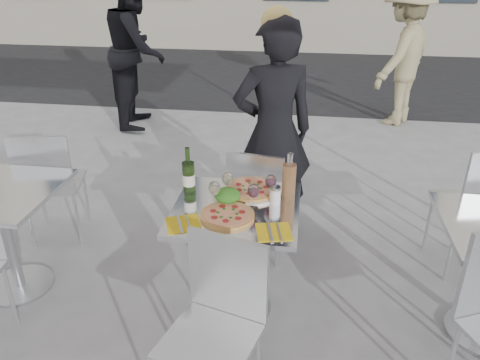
# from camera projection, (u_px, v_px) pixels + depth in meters

# --- Properties ---
(ground) EXTENTS (80.00, 80.00, 0.00)m
(ground) POSITION_uv_depth(u_px,v_px,m) (237.00, 308.00, 3.01)
(ground) COLOR slate
(street_asphalt) EXTENTS (24.00, 5.00, 0.00)m
(street_asphalt) POSITION_uv_depth(u_px,v_px,m) (289.00, 73.00, 8.78)
(street_asphalt) COLOR black
(street_asphalt) RESTS_ON ground
(main_table) EXTENTS (0.72, 0.72, 0.75)m
(main_table) POSITION_uv_depth(u_px,v_px,m) (236.00, 238.00, 2.77)
(main_table) COLOR #B7BABF
(main_table) RESTS_ON ground
(side_table_left) EXTENTS (0.72, 0.72, 0.75)m
(side_table_left) POSITION_uv_depth(u_px,v_px,m) (3.00, 219.00, 2.97)
(side_table_left) COLOR #B7BABF
(side_table_left) RESTS_ON ground
(chair_far) EXTENTS (0.46, 0.47, 0.87)m
(chair_far) POSITION_uv_depth(u_px,v_px,m) (258.00, 195.00, 3.30)
(chair_far) COLOR silver
(chair_far) RESTS_ON ground
(chair_near) EXTENTS (0.51, 0.52, 0.90)m
(chair_near) POSITION_uv_depth(u_px,v_px,m) (218.00, 314.00, 2.20)
(chair_near) COLOR silver
(chair_near) RESTS_ON ground
(side_chair_lfar) EXTENTS (0.51, 0.52, 0.91)m
(side_chair_lfar) POSITION_uv_depth(u_px,v_px,m) (49.00, 178.00, 3.50)
(side_chair_lfar) COLOR silver
(side_chair_lfar) RESTS_ON ground
(woman_diner) EXTENTS (0.72, 0.60, 1.70)m
(woman_diner) POSITION_uv_depth(u_px,v_px,m) (273.00, 132.00, 3.50)
(woman_diner) COLOR black
(woman_diner) RESTS_ON ground
(pedestrian_a) EXTENTS (0.87, 1.04, 1.93)m
(pedestrian_a) POSITION_uv_depth(u_px,v_px,m) (136.00, 49.00, 5.81)
(pedestrian_a) COLOR black
(pedestrian_a) RESTS_ON ground
(pedestrian_b) EXTENTS (1.16, 1.31, 1.76)m
(pedestrian_b) POSITION_uv_depth(u_px,v_px,m) (403.00, 55.00, 5.89)
(pedestrian_b) COLOR #92865E
(pedestrian_b) RESTS_ON ground
(pizza_near) EXTENTS (0.30, 0.30, 0.02)m
(pizza_near) POSITION_uv_depth(u_px,v_px,m) (227.00, 215.00, 2.58)
(pizza_near) COLOR tan
(pizza_near) RESTS_ON main_table
(pizza_far) EXTENTS (0.36, 0.36, 0.03)m
(pizza_far) POSITION_uv_depth(u_px,v_px,m) (252.00, 190.00, 2.84)
(pizza_far) COLOR white
(pizza_far) RESTS_ON main_table
(salad_plate) EXTENTS (0.22, 0.22, 0.09)m
(salad_plate) POSITION_uv_depth(u_px,v_px,m) (228.00, 197.00, 2.72)
(salad_plate) COLOR white
(salad_plate) RESTS_ON main_table
(wine_bottle) EXTENTS (0.07, 0.08, 0.29)m
(wine_bottle) POSITION_uv_depth(u_px,v_px,m) (189.00, 176.00, 2.79)
(wine_bottle) COLOR #355821
(wine_bottle) RESTS_ON main_table
(carafe) EXTENTS (0.08, 0.08, 0.29)m
(carafe) POSITION_uv_depth(u_px,v_px,m) (289.00, 181.00, 2.72)
(carafe) COLOR tan
(carafe) RESTS_ON main_table
(sugar_shaker) EXTENTS (0.06, 0.06, 0.11)m
(sugar_shaker) POSITION_uv_depth(u_px,v_px,m) (275.00, 195.00, 2.70)
(sugar_shaker) COLOR white
(sugar_shaker) RESTS_ON main_table
(wineglass_white_a) EXTENTS (0.07, 0.07, 0.16)m
(wineglass_white_a) POSITION_uv_depth(u_px,v_px,m) (214.00, 189.00, 2.65)
(wineglass_white_a) COLOR white
(wineglass_white_a) RESTS_ON main_table
(wineglass_white_b) EXTENTS (0.07, 0.07, 0.16)m
(wineglass_white_b) POSITION_uv_depth(u_px,v_px,m) (228.00, 179.00, 2.76)
(wineglass_white_b) COLOR white
(wineglass_white_b) RESTS_ON main_table
(wineglass_red_a) EXTENTS (0.07, 0.07, 0.16)m
(wineglass_red_a) POSITION_uv_depth(u_px,v_px,m) (253.00, 192.00, 2.62)
(wineglass_red_a) COLOR white
(wineglass_red_a) RESTS_ON main_table
(wineglass_red_b) EXTENTS (0.07, 0.07, 0.16)m
(wineglass_red_b) POSITION_uv_depth(u_px,v_px,m) (271.00, 182.00, 2.72)
(wineglass_red_b) COLOR white
(wineglass_red_b) RESTS_ON main_table
(napkin_left) EXTENTS (0.24, 0.24, 0.01)m
(napkin_left) POSITION_uv_depth(u_px,v_px,m) (183.00, 224.00, 2.51)
(napkin_left) COLOR yellow
(napkin_left) RESTS_ON main_table
(napkin_right) EXTENTS (0.21, 0.21, 0.01)m
(napkin_right) POSITION_uv_depth(u_px,v_px,m) (274.00, 232.00, 2.44)
(napkin_right) COLOR yellow
(napkin_right) RESTS_ON main_table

